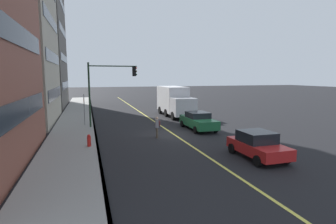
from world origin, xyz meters
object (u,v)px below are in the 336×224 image
(car_green, at_px, (198,121))
(pedestrian_with_backpack, at_px, (157,126))
(car_red, at_px, (258,145))
(truck_white, at_px, (174,101))
(traffic_light_mast, at_px, (108,83))
(street_sign_post, at_px, (84,108))
(fire_hydrant, at_px, (89,142))

(car_green, distance_m, pedestrian_with_backpack, 4.79)
(car_red, distance_m, pedestrian_with_backpack, 7.81)
(pedestrian_with_backpack, bearing_deg, car_green, -63.85)
(truck_white, relative_size, pedestrian_with_backpack, 4.72)
(truck_white, height_order, pedestrian_with_backpack, truck_white)
(pedestrian_with_backpack, xyz_separation_m, traffic_light_mast, (5.26, 3.18, 3.11))
(car_red, relative_size, truck_white, 0.51)
(truck_white, distance_m, street_sign_post, 11.01)
(car_green, xyz_separation_m, fire_hydrant, (-3.77, 9.32, -0.31))
(traffic_light_mast, xyz_separation_m, fire_hydrant, (-6.91, 1.84, -3.58))
(car_green, height_order, pedestrian_with_backpack, pedestrian_with_backpack)
(fire_hydrant, bearing_deg, car_red, -117.86)
(car_red, bearing_deg, truck_white, -2.16)
(fire_hydrant, bearing_deg, traffic_light_mast, -14.89)
(car_red, bearing_deg, pedestrian_with_backpack, 32.95)
(car_red, distance_m, fire_hydrant, 10.49)
(car_red, xyz_separation_m, pedestrian_with_backpack, (6.56, 4.25, 0.17))
(car_red, relative_size, pedestrian_with_backpack, 2.40)
(car_green, bearing_deg, car_red, 179.67)
(car_green, height_order, fire_hydrant, car_green)
(truck_white, relative_size, street_sign_post, 2.54)
(truck_white, height_order, traffic_light_mast, traffic_light_mast)
(car_red, distance_m, traffic_light_mast, 14.33)
(fire_hydrant, bearing_deg, truck_white, -38.94)
(pedestrian_with_backpack, height_order, traffic_light_mast, traffic_light_mast)
(traffic_light_mast, distance_m, fire_hydrant, 8.00)
(car_red, height_order, pedestrian_with_backpack, pedestrian_with_backpack)
(truck_white, bearing_deg, fire_hydrant, 141.06)
(car_green, bearing_deg, truck_white, -4.01)
(fire_hydrant, bearing_deg, car_green, -67.98)
(car_green, distance_m, car_red, 8.67)
(truck_white, bearing_deg, car_red, 177.84)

